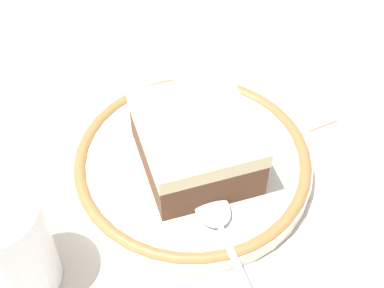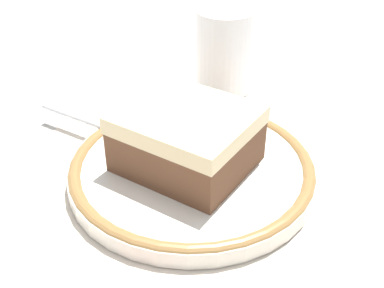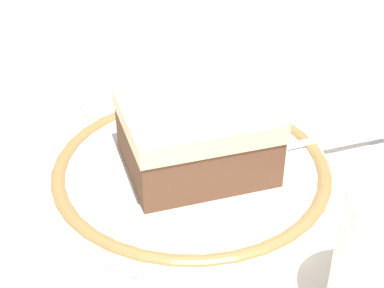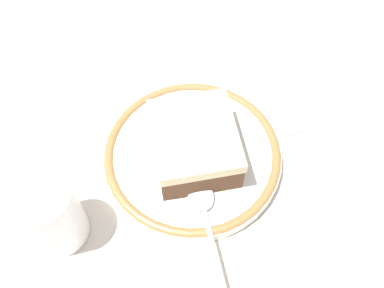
{
  "view_description": "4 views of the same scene",
  "coord_description": "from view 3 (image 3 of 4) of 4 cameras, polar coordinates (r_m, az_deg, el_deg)",
  "views": [
    {
      "loc": [
        -0.19,
        -0.26,
        0.39
      ],
      "look_at": [
        -0.0,
        -0.02,
        0.04
      ],
      "focal_mm": 53.65,
      "sensor_mm": 36.0,
      "label": 1
    },
    {
      "loc": [
        0.33,
        0.06,
        0.27
      ],
      "look_at": [
        -0.0,
        -0.02,
        0.04
      ],
      "focal_mm": 48.26,
      "sensor_mm": 36.0,
      "label": 2
    },
    {
      "loc": [
        -0.27,
        0.19,
        0.26
      ],
      "look_at": [
        -0.0,
        -0.02,
        0.04
      ],
      "focal_mm": 53.81,
      "sensor_mm": 36.0,
      "label": 3
    },
    {
      "loc": [
        -0.13,
        -0.24,
        0.46
      ],
      "look_at": [
        -0.0,
        -0.02,
        0.04
      ],
      "focal_mm": 41.98,
      "sensor_mm": 36.0,
      "label": 4
    }
  ],
  "objects": [
    {
      "name": "spoon",
      "position": [
        0.44,
        9.06,
        -0.2
      ],
      "size": [
        0.06,
        0.13,
        0.01
      ],
      "color": "silver",
      "rests_on": "plate"
    },
    {
      "name": "placemat",
      "position": [
        0.42,
        -2.17,
        -4.81
      ],
      "size": [
        0.42,
        0.33,
        0.0
      ],
      "primitive_type": "cube",
      "color": "beige",
      "rests_on": "ground_plane"
    },
    {
      "name": "plate",
      "position": [
        0.42,
        -0.0,
        -2.85
      ],
      "size": [
        0.2,
        0.2,
        0.02
      ],
      "color": "silver",
      "rests_on": "placemat"
    },
    {
      "name": "ground_plane",
      "position": [
        0.42,
        -2.16,
        -4.89
      ],
      "size": [
        2.4,
        2.4,
        0.0
      ],
      "primitive_type": "plane",
      "color": "#B7B2A8"
    },
    {
      "name": "sugar_packet",
      "position": [
        0.52,
        -8.04,
        3.92
      ],
      "size": [
        0.04,
        0.06,
        0.01
      ],
      "primitive_type": "cube",
      "rotation": [
        0.0,
        0.0,
        4.49
      ],
      "color": "#E5998C",
      "rests_on": "placemat"
    },
    {
      "name": "cake_slice",
      "position": [
        0.41,
        0.17,
        1.0
      ],
      "size": [
        0.12,
        0.12,
        0.05
      ],
      "color": "brown",
      "rests_on": "plate"
    }
  ]
}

